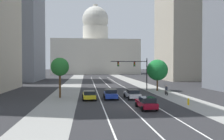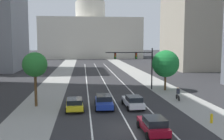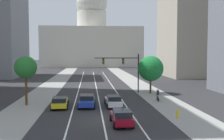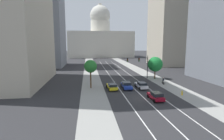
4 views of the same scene
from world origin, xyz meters
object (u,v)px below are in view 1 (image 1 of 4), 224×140
(car_yellow, at_px, (89,95))
(fire_hydrant, at_px, (188,101))
(cyclist, at_px, (166,90))
(car_blue, at_px, (111,94))
(car_white, at_px, (132,94))
(capitol_building, at_px, (95,52))
(traffic_signal_mast, at_px, (136,68))
(car_crimson, at_px, (146,103))
(street_tree_mid_right, at_px, (157,70))
(street_tree_near_left, at_px, (60,67))

(car_yellow, relative_size, fire_hydrant, 5.22)
(fire_hydrant, bearing_deg, cyclist, 87.69)
(car_yellow, height_order, cyclist, cyclist)
(car_blue, relative_size, cyclist, 2.77)
(car_yellow, height_order, car_white, car_white)
(capitol_building, height_order, traffic_signal_mast, capitol_building)
(car_crimson, bearing_deg, car_white, -1.40)
(capitol_building, relative_size, car_crimson, 11.21)
(car_blue, xyz_separation_m, cyclist, (9.95, 2.86, 0.08))
(traffic_signal_mast, xyz_separation_m, street_tree_mid_right, (4.27, -1.01, -0.45))
(car_crimson, height_order, fire_hydrant, car_crimson)
(car_crimson, xyz_separation_m, traffic_signal_mast, (2.96, 19.98, 3.89))
(car_crimson, height_order, cyclist, cyclist)
(capitol_building, height_order, cyclist, capitol_building)
(car_crimson, height_order, car_yellow, car_crimson)
(street_tree_mid_right, bearing_deg, car_blue, -136.56)
(cyclist, bearing_deg, street_tree_mid_right, -0.48)
(car_blue, height_order, car_crimson, car_crimson)
(car_white, relative_size, street_tree_near_left, 0.75)
(car_yellow, distance_m, traffic_signal_mast, 15.56)
(car_blue, relative_size, traffic_signal_mast, 0.63)
(cyclist, relative_size, street_tree_near_left, 0.27)
(car_blue, xyz_separation_m, car_crimson, (3.35, -8.96, -0.01))
(car_white, bearing_deg, street_tree_mid_right, -36.76)
(car_blue, height_order, street_tree_near_left, street_tree_near_left)
(fire_hydrant, height_order, cyclist, cyclist)
(traffic_signal_mast, height_order, fire_hydrant, traffic_signal_mast)
(capitol_building, height_order, fire_hydrant, capitol_building)
(capitol_building, xyz_separation_m, cyclist, (8.27, -99.14, -12.16))
(car_blue, xyz_separation_m, street_tree_mid_right, (10.57, 10.01, 3.44))
(car_crimson, relative_size, car_white, 0.89)
(car_crimson, relative_size, car_yellow, 0.90)
(car_crimson, xyz_separation_m, car_white, (0.00, 8.63, -0.01))
(cyclist, height_order, street_tree_near_left, street_tree_near_left)
(capitol_building, relative_size, car_blue, 10.07)
(car_crimson, relative_size, street_tree_mid_right, 0.68)
(car_white, xyz_separation_m, street_tree_near_left, (-11.27, 2.01, 4.16))
(car_yellow, distance_m, car_white, 6.70)
(car_yellow, distance_m, street_tree_near_left, 6.59)
(car_blue, bearing_deg, car_yellow, 100.85)
(car_blue, xyz_separation_m, car_yellow, (-3.34, -0.54, -0.04))
(car_crimson, distance_m, street_tree_near_left, 16.04)
(car_white, height_order, street_tree_mid_right, street_tree_mid_right)
(car_blue, bearing_deg, street_tree_mid_right, -44.89)
(car_yellow, relative_size, street_tree_near_left, 0.74)
(capitol_building, xyz_separation_m, car_white, (1.68, -102.32, -12.26))
(street_tree_mid_right, bearing_deg, traffic_signal_mast, 166.67)
(car_blue, distance_m, traffic_signal_mast, 13.28)
(capitol_building, xyz_separation_m, car_blue, (-1.67, -101.99, -12.24))
(car_blue, bearing_deg, car_crimson, -157.83)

